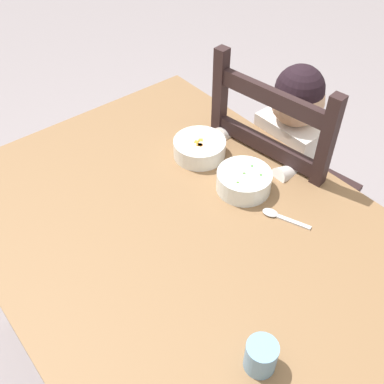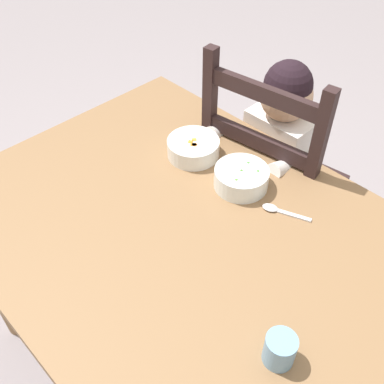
{
  "view_description": "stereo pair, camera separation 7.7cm",
  "coord_description": "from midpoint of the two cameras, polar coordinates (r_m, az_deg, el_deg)",
  "views": [
    {
      "loc": [
        0.62,
        -0.49,
        1.64
      ],
      "look_at": [
        -0.06,
        0.07,
        0.79
      ],
      "focal_mm": 42.2,
      "sensor_mm": 36.0,
      "label": 1
    },
    {
      "loc": [
        0.57,
        -0.55,
        1.64
      ],
      "look_at": [
        -0.06,
        0.07,
        0.79
      ],
      "focal_mm": 42.2,
      "sensor_mm": 36.0,
      "label": 2
    }
  ],
  "objects": [
    {
      "name": "drinking_cup",
      "position": [
        0.97,
        11.09,
        -19.76
      ],
      "size": [
        0.07,
        0.07,
        0.07
      ],
      "primitive_type": "cylinder",
      "color": "#71A2CC",
      "rests_on": "dining_table"
    },
    {
      "name": "bowl_of_peas",
      "position": [
        1.29,
        8.28,
        1.42
      ],
      "size": [
        0.16,
        0.16,
        0.06
      ],
      "color": "white",
      "rests_on": "dining_table"
    },
    {
      "name": "spoon",
      "position": [
        1.25,
        12.47,
        -2.96
      ],
      "size": [
        0.13,
        0.07,
        0.01
      ],
      "color": "silver",
      "rests_on": "dining_table"
    },
    {
      "name": "ground_plane",
      "position": [
        1.82,
        0.75,
        -20.36
      ],
      "size": [
        8.0,
        8.0,
        0.0
      ],
      "primitive_type": "plane",
      "color": "gray"
    },
    {
      "name": "dining_chair",
      "position": [
        1.7,
        12.14,
        0.09
      ],
      "size": [
        0.47,
        0.47,
        1.03
      ],
      "color": "#2D1D1E",
      "rests_on": "ground"
    },
    {
      "name": "child_figure",
      "position": [
        1.6,
        12.68,
        4.35
      ],
      "size": [
        0.32,
        0.31,
        0.98
      ],
      "color": "white",
      "rests_on": "ground"
    },
    {
      "name": "bowl_of_carrots",
      "position": [
        1.4,
        2.54,
        5.59
      ],
      "size": [
        0.16,
        0.16,
        0.06
      ],
      "color": "white",
      "rests_on": "dining_table"
    },
    {
      "name": "dining_table",
      "position": [
        1.27,
        1.02,
        -7.69
      ],
      "size": [
        1.3,
        0.95,
        0.74
      ],
      "color": "olive",
      "rests_on": "ground"
    }
  ]
}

